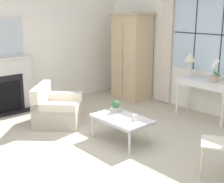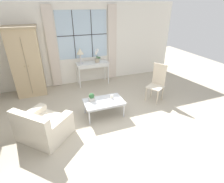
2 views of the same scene
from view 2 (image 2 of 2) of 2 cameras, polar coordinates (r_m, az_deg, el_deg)
ground_plane at (r=4.46m, az=0.45°, el=-11.09°), size 14.00×14.00×0.00m
wall_back_windowed at (r=6.56m, az=-9.33°, el=14.83°), size 7.20×0.14×2.80m
armoire at (r=6.17m, az=-26.06°, el=8.62°), size 0.95×0.70×2.16m
console_table at (r=6.47m, az=-6.42°, el=8.58°), size 1.16×0.49×0.82m
table_lamp at (r=6.24m, az=-10.39°, el=12.49°), size 0.25×0.25×0.55m
potted_orchid at (r=6.44m, az=-4.94°, el=11.18°), size 0.22×0.17×0.48m
armchair_upholstered at (r=4.27m, az=-21.40°, el=-10.83°), size 1.31×1.30×0.79m
side_chair_wooden at (r=5.49m, az=14.59°, el=3.36°), size 0.61×0.61×1.14m
coffee_table at (r=4.64m, az=-2.71°, el=-3.55°), size 1.04×0.64×0.44m
potted_plant_small at (r=4.61m, az=-6.68°, el=-1.82°), size 0.15×0.15×0.21m
pillar_candle at (r=4.72m, az=-0.05°, el=-1.72°), size 0.10×0.10×0.12m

